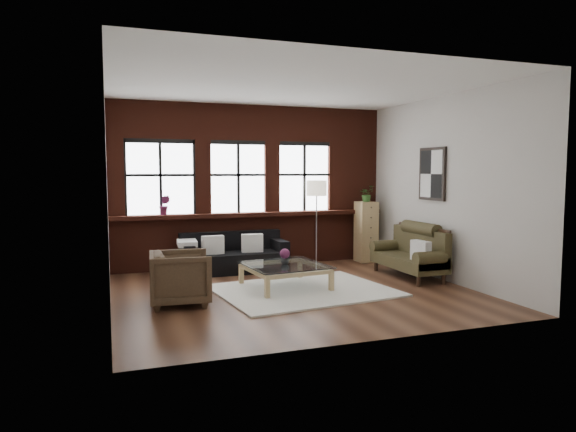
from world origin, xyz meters
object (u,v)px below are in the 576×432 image
object	(u,v)px
armchair	(181,278)
vase	(285,260)
coffee_table	(285,277)
vintage_settee	(408,253)
drawer_chest	(366,232)
floor_lamp	(316,220)
dark_sofa	(234,253)

from	to	relation	value
armchair	vase	bearing A→B (deg)	-70.68
coffee_table	vase	distance (m)	0.27
vintage_settee	vase	xyz separation A→B (m)	(-2.37, -0.10, 0.02)
drawer_chest	floor_lamp	size ratio (longest dim) A/B	0.68
drawer_chest	armchair	bearing A→B (deg)	-151.55
armchair	drawer_chest	size ratio (longest dim) A/B	0.67
dark_sofa	armchair	world-z (taller)	armchair
armchair	floor_lamp	world-z (taller)	floor_lamp
dark_sofa	floor_lamp	world-z (taller)	floor_lamp
coffee_table	vase	bearing A→B (deg)	180.00
dark_sofa	floor_lamp	distance (m)	1.78
dark_sofa	floor_lamp	bearing A→B (deg)	0.51
vintage_settee	armchair	xyz separation A→B (m)	(-4.10, -0.56, -0.06)
drawer_chest	dark_sofa	bearing A→B (deg)	-176.70
vintage_settee	drawer_chest	distance (m)	1.71
drawer_chest	vase	bearing A→B (deg)	-143.51
armchair	vase	xyz separation A→B (m)	(1.73, 0.46, 0.08)
coffee_table	dark_sofa	bearing A→B (deg)	105.59
vase	drawer_chest	bearing A→B (deg)	36.49
vintage_settee	armchair	bearing A→B (deg)	-172.25
dark_sofa	armchair	distance (m)	2.45
dark_sofa	vase	world-z (taller)	dark_sofa
dark_sofa	armchair	size ratio (longest dim) A/B	2.34
floor_lamp	vase	bearing A→B (deg)	-126.89
dark_sofa	drawer_chest	distance (m)	2.90
coffee_table	drawer_chest	bearing A→B (deg)	36.49
vintage_settee	coffee_table	distance (m)	2.38
vintage_settee	vase	size ratio (longest dim) A/B	11.67
dark_sofa	coffee_table	size ratio (longest dim) A/B	1.62
coffee_table	floor_lamp	bearing A→B (deg)	53.11
vase	floor_lamp	bearing A→B (deg)	53.11
dark_sofa	coffee_table	world-z (taller)	dark_sofa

